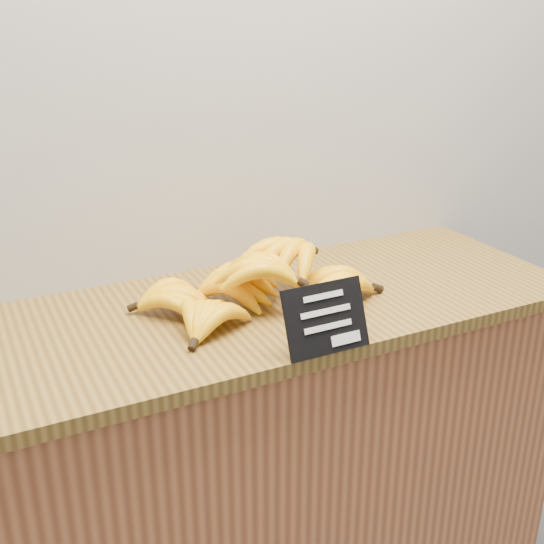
{
  "coord_description": "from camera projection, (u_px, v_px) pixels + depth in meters",
  "views": [
    {
      "loc": [
        -0.78,
        1.51,
        1.56
      ],
      "look_at": [
        -0.19,
        2.7,
        1.02
      ],
      "focal_mm": 45.0,
      "sensor_mm": 36.0,
      "label": 1
    }
  ],
  "objects": [
    {
      "name": "counter",
      "position": [
        263.0,
        479.0,
        1.68
      ],
      "size": [
        1.43,
        0.5,
        0.9
      ],
      "primitive_type": "cube",
      "color": "#A85F36",
      "rests_on": "ground"
    },
    {
      "name": "counter_top",
      "position": [
        262.0,
        308.0,
        1.51
      ],
      "size": [
        1.42,
        0.54,
        0.03
      ],
      "primitive_type": "cube",
      "color": "brown",
      "rests_on": "counter"
    },
    {
      "name": "chalkboard_sign",
      "position": [
        326.0,
        319.0,
        1.28
      ],
      "size": [
        0.17,
        0.06,
        0.13
      ],
      "primitive_type": "cube",
      "rotation": [
        -0.37,
        0.0,
        0.0
      ],
      "color": "black",
      "rests_on": "counter_top"
    },
    {
      "name": "banana_pile",
      "position": [
        259.0,
        282.0,
        1.47
      ],
      "size": [
        0.54,
        0.36,
        0.12
      ],
      "color": "yellow",
      "rests_on": "counter_top"
    }
  ]
}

